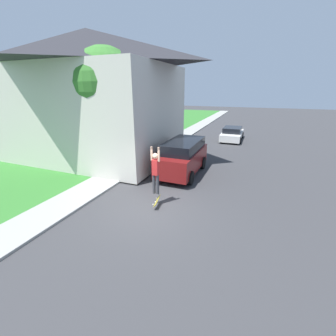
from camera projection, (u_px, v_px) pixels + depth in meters
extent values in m
plane|color=#333335|center=(149.00, 209.00, 9.54)|extent=(120.00, 120.00, 0.00)
cube|color=#2D6B28|center=(91.00, 153.00, 17.58)|extent=(10.00, 80.00, 0.08)
cube|color=gray|center=(141.00, 159.00, 16.04)|extent=(1.80, 80.00, 0.10)
cube|color=beige|center=(94.00, 113.00, 16.03)|extent=(10.97, 7.77, 6.19)
pyramid|color=#28282D|center=(87.00, 47.00, 14.63)|extent=(11.77, 8.57, 2.21)
cylinder|color=brown|center=(110.00, 137.00, 13.46)|extent=(0.36, 0.36, 4.05)
sphere|color=#38752D|center=(106.00, 82.00, 12.44)|extent=(3.72, 3.72, 3.72)
cube|color=maroon|center=(183.00, 160.00, 13.22)|extent=(1.88, 4.50, 1.10)
cube|color=black|center=(183.00, 145.00, 13.04)|extent=(1.73, 3.51, 0.58)
cylinder|color=black|center=(176.00, 160.00, 14.93)|extent=(0.24, 0.75, 0.75)
cylinder|color=black|center=(203.00, 163.00, 14.29)|extent=(0.24, 0.75, 0.75)
cylinder|color=black|center=(159.00, 173.00, 12.48)|extent=(0.24, 0.75, 0.75)
cylinder|color=black|center=(190.00, 178.00, 11.85)|extent=(0.24, 0.75, 0.75)
cube|color=silver|center=(232.00, 135.00, 22.25)|extent=(1.84, 4.46, 0.63)
cube|color=black|center=(232.00, 130.00, 21.97)|extent=(1.62, 2.32, 0.49)
cylinder|color=black|center=(225.00, 134.00, 23.79)|extent=(0.20, 0.61, 0.61)
cylinder|color=black|center=(242.00, 135.00, 23.17)|extent=(0.20, 0.61, 0.61)
cylinder|color=black|center=(221.00, 139.00, 21.45)|extent=(0.20, 0.61, 0.61)
cylinder|color=black|center=(240.00, 140.00, 20.83)|extent=(0.20, 0.61, 0.61)
cylinder|color=#38383D|center=(154.00, 184.00, 9.64)|extent=(0.13, 0.13, 0.87)
cylinder|color=#38383D|center=(158.00, 185.00, 9.58)|extent=(0.13, 0.13, 0.87)
cube|color=#B22323|center=(155.00, 167.00, 9.35)|extent=(0.25, 0.20, 0.67)
sphere|color=tan|center=(155.00, 156.00, 9.19)|extent=(0.24, 0.24, 0.24)
cylinder|color=tan|center=(152.00, 154.00, 9.22)|extent=(0.09, 0.09, 0.59)
cylinder|color=tan|center=(159.00, 154.00, 9.10)|extent=(0.09, 0.09, 0.59)
cube|color=#A89323|center=(157.00, 201.00, 9.65)|extent=(0.25, 0.78, 0.25)
cylinder|color=silver|center=(158.00, 196.00, 9.82)|extent=(0.03, 0.06, 0.06)
cylinder|color=silver|center=(156.00, 198.00, 9.90)|extent=(0.03, 0.06, 0.06)
cylinder|color=silver|center=(155.00, 202.00, 9.39)|extent=(0.03, 0.06, 0.06)
cylinder|color=silver|center=(153.00, 204.00, 9.47)|extent=(0.03, 0.06, 0.06)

